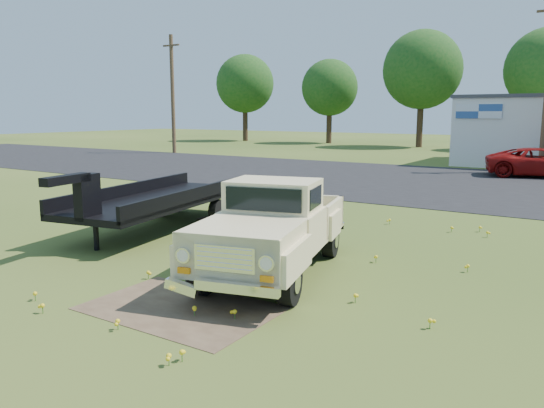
{
  "coord_description": "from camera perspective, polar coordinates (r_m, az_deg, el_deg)",
  "views": [
    {
      "loc": [
        7.13,
        -9.03,
        3.1
      ],
      "look_at": [
        0.68,
        1.0,
        1.05
      ],
      "focal_mm": 35.0,
      "sensor_mm": 36.0,
      "label": 1
    }
  ],
  "objects": [
    {
      "name": "ground",
      "position": [
        11.92,
        -5.38,
        -5.38
      ],
      "size": [
        140.0,
        140.0,
        0.0
      ],
      "primitive_type": "plane",
      "color": "#364F19",
      "rests_on": "ground"
    },
    {
      "name": "asphalt_lot",
      "position": [
        25.25,
        16.12,
        2.32
      ],
      "size": [
        90.0,
        14.0,
        0.02
      ],
      "primitive_type": "cube",
      "color": "black",
      "rests_on": "ground"
    },
    {
      "name": "dirt_patch_a",
      "position": [
        8.81,
        -9.82,
        -11.0
      ],
      "size": [
        3.0,
        2.0,
        0.01
      ],
      "primitive_type": "cube",
      "color": "#4F3B2A",
      "rests_on": "ground"
    },
    {
      "name": "dirt_patch_b",
      "position": [
        15.81,
        -3.27,
        -1.57
      ],
      "size": [
        2.2,
        1.6,
        0.01
      ],
      "primitive_type": "cube",
      "color": "#4F3B2A",
      "rests_on": "ground"
    },
    {
      "name": "utility_pole_west",
      "position": [
        42.59,
        -10.65,
        11.61
      ],
      "size": [
        1.6,
        0.3,
        9.0
      ],
      "color": "#4D3724",
      "rests_on": "ground"
    },
    {
      "name": "treeline_a",
      "position": [
        60.4,
        -2.93,
        12.78
      ],
      "size": [
        6.4,
        6.4,
        9.52
      ],
      "color": "#372519",
      "rests_on": "ground"
    },
    {
      "name": "treeline_b",
      "position": [
        56.04,
        6.23,
        12.32
      ],
      "size": [
        5.76,
        5.76,
        8.57
      ],
      "color": "#372519",
      "rests_on": "ground"
    },
    {
      "name": "treeline_c",
      "position": [
        50.98,
        15.86,
        13.71
      ],
      "size": [
        7.04,
        7.04,
        10.47
      ],
      "color": "#372519",
      "rests_on": "ground"
    },
    {
      "name": "vintage_pickup_truck",
      "position": [
        10.25,
        0.19,
        -2.49
      ],
      "size": [
        3.19,
        5.45,
        1.86
      ],
      "primitive_type": null,
      "rotation": [
        0.0,
        0.0,
        0.25
      ],
      "color": "beige",
      "rests_on": "ground"
    },
    {
      "name": "flatbed_trailer",
      "position": [
        14.62,
        -11.99,
        0.94
      ],
      "size": [
        3.35,
        6.99,
        1.83
      ],
      "primitive_type": null,
      "rotation": [
        0.0,
        0.0,
        0.17
      ],
      "color": "black",
      "rests_on": "ground"
    },
    {
      "name": "red_pickup",
      "position": [
        29.08,
        26.94,
        3.96
      ],
      "size": [
        5.47,
        3.54,
        1.4
      ],
      "primitive_type": "imported",
      "rotation": [
        0.0,
        0.0,
        1.83
      ],
      "color": "maroon",
      "rests_on": "ground"
    }
  ]
}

